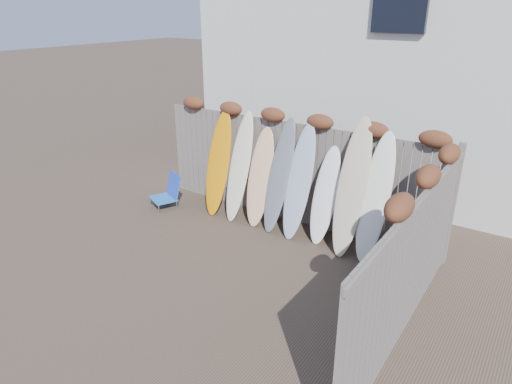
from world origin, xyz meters
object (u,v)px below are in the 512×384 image
Objects in this scene: beach_chair at (169,192)px; surfboard_0 at (218,163)px; wooden_crate at (385,286)px; lattice_panel at (418,248)px.

surfboard_0 reaches higher than beach_chair.
lattice_panel is at bearing 51.50° from wooden_crate.
lattice_panel is at bearing -17.85° from surfboard_0.
wooden_crate is at bearing -9.23° from beach_chair.
surfboard_0 reaches higher than lattice_panel.
wooden_crate is 0.30× the size of surfboard_0.
beach_chair is at bearing 170.77° from wooden_crate.
beach_chair is 0.43× the size of lattice_panel.
beach_chair reaches higher than wooden_crate.
beach_chair is at bearing -162.62° from surfboard_0.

